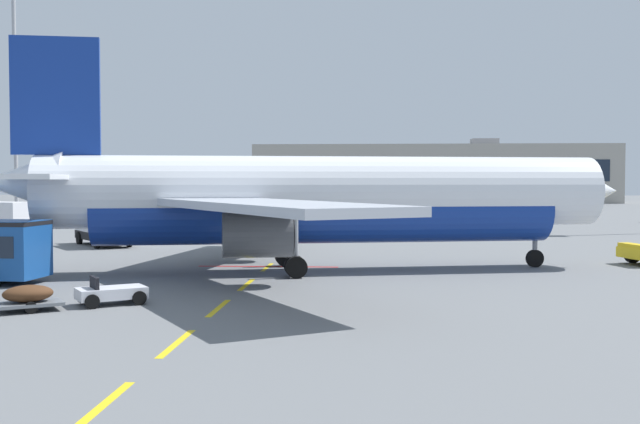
# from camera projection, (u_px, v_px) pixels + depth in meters

# --- Properties ---
(ground) EXTENTS (400.00, 400.00, 0.00)m
(ground) POSITION_uv_depth(u_px,v_px,m) (577.00, 243.00, 59.90)
(ground) COLOR slate
(apron_paint_markings) EXTENTS (8.00, 95.01, 0.01)m
(apron_paint_markings) POSITION_uv_depth(u_px,v_px,m) (294.00, 244.00, 58.51)
(apron_paint_markings) COLOR yellow
(apron_paint_markings) RESTS_ON ground
(airliner_foreground) EXTENTS (34.60, 33.84, 12.20)m
(airliner_foreground) POSITION_uv_depth(u_px,v_px,m) (316.00, 198.00, 41.09)
(airliner_foreground) COLOR white
(airliner_foreground) RESTS_ON ground
(ground_power_truck) EXTENTS (6.10, 7.05, 3.14)m
(ground_power_truck) POSITION_uv_depth(u_px,v_px,m) (104.00, 224.00, 57.20)
(ground_power_truck) COLOR black
(ground_power_truck) RESTS_ON ground
(apron_light_mast_near) EXTENTS (1.80, 1.80, 26.03)m
(apron_light_mast_near) POSITION_uv_depth(u_px,v_px,m) (14.00, 57.00, 69.29)
(apron_light_mast_near) COLOR slate
(apron_light_mast_near) RESTS_ON ground
(terminal_satellite) EXTENTS (80.27, 22.42, 14.54)m
(terminal_satellite) POSITION_uv_depth(u_px,v_px,m) (432.00, 174.00, 176.45)
(terminal_satellite) COLOR #9E998E
(terminal_satellite) RESTS_ON ground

